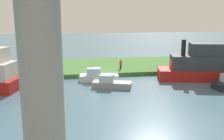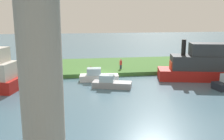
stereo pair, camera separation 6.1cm
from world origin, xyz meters
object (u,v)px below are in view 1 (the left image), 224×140
(bridge_pylon, at_px, (41,69))
(motorboat_red, at_px, (201,65))
(motorboat_white, at_px, (98,76))
(skiff_small, at_px, (111,83))
(mooring_post, at_px, (91,70))
(person_on_bank, at_px, (121,64))

(bridge_pylon, xyz_separation_m, motorboat_red, (-17.39, -16.29, -3.41))
(motorboat_white, bearing_deg, motorboat_red, 173.84)
(skiff_small, bearing_deg, motorboat_white, -71.39)
(bridge_pylon, relative_size, skiff_small, 2.31)
(motorboat_red, distance_m, skiff_small, 11.87)
(mooring_post, height_order, motorboat_red, motorboat_red)
(motorboat_red, bearing_deg, skiff_small, 9.33)
(bridge_pylon, relative_size, person_on_bank, 7.56)
(bridge_pylon, bearing_deg, person_on_bank, -110.74)
(bridge_pylon, distance_m, person_on_bank, 23.75)
(motorboat_red, relative_size, motorboat_white, 2.12)
(mooring_post, relative_size, motorboat_white, 0.17)
(person_on_bank, distance_m, skiff_small, 7.96)
(motorboat_white, xyz_separation_m, skiff_small, (-1.11, 3.29, -0.05))
(skiff_small, bearing_deg, bridge_pylon, 68.20)
(person_on_bank, xyz_separation_m, mooring_post, (4.33, 1.98, -0.28))
(bridge_pylon, bearing_deg, mooring_post, -101.24)
(mooring_post, bearing_deg, bridge_pylon, 78.76)
(mooring_post, distance_m, skiff_small, 5.83)
(person_on_bank, bearing_deg, bridge_pylon, 69.26)
(motorboat_red, bearing_deg, person_on_bank, -31.60)
(bridge_pylon, height_order, motorboat_red, bridge_pylon)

